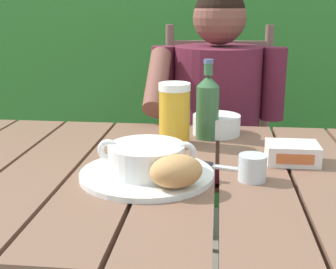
{
  "coord_description": "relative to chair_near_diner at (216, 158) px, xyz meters",
  "views": [
    {
      "loc": [
        0.08,
        -0.99,
        1.12
      ],
      "look_at": [
        -0.04,
        0.05,
        0.82
      ],
      "focal_mm": 49.44,
      "sensor_mm": 36.0,
      "label": 1
    }
  ],
  "objects": [
    {
      "name": "dining_table",
      "position": [
        -0.08,
        -0.87,
        0.16
      ],
      "size": [
        1.47,
        0.85,
        0.75
      ],
      "color": "brown",
      "rests_on": "ground_plane"
    },
    {
      "name": "hedge_backdrop",
      "position": [
        -0.15,
        0.92,
        0.44
      ],
      "size": [
        3.62,
        0.8,
        2.2
      ],
      "color": "#30762C",
      "rests_on": "ground_plane"
    },
    {
      "name": "chair_near_diner",
      "position": [
        0.0,
        0.0,
        0.0
      ],
      "size": [
        0.46,
        0.47,
        1.04
      ],
      "color": "brown",
      "rests_on": "ground_plane"
    },
    {
      "name": "person_eating",
      "position": [
        -0.0,
        -0.21,
        0.2
      ],
      "size": [
        0.48,
        0.47,
        1.19
      ],
      "color": "maroon",
      "rests_on": "ground_plane"
    },
    {
      "name": "serving_plate",
      "position": [
        -0.15,
        -0.91,
        0.26
      ],
      "size": [
        0.3,
        0.3,
        0.01
      ],
      "color": "white",
      "rests_on": "dining_table"
    },
    {
      "name": "soup_bowl",
      "position": [
        -0.15,
        -0.91,
        0.3
      ],
      "size": [
        0.22,
        0.17,
        0.07
      ],
      "color": "white",
      "rests_on": "serving_plate"
    },
    {
      "name": "bread_roll",
      "position": [
        -0.08,
        -0.99,
        0.3
      ],
      "size": [
        0.13,
        0.12,
        0.07
      ],
      "color": "tan",
      "rests_on": "serving_plate"
    },
    {
      "name": "beer_glass",
      "position": [
        -0.11,
        -0.66,
        0.34
      ],
      "size": [
        0.08,
        0.08,
        0.17
      ],
      "color": "gold",
      "rests_on": "dining_table"
    },
    {
      "name": "beer_bottle",
      "position": [
        -0.03,
        -0.59,
        0.35
      ],
      "size": [
        0.06,
        0.06,
        0.22
      ],
      "color": "#356239",
      "rests_on": "dining_table"
    },
    {
      "name": "water_glass_small",
      "position": [
        0.08,
        -0.91,
        0.28
      ],
      "size": [
        0.06,
        0.06,
        0.06
      ],
      "color": "silver",
      "rests_on": "dining_table"
    },
    {
      "name": "butter_tub",
      "position": [
        0.18,
        -0.78,
        0.28
      ],
      "size": [
        0.12,
        0.09,
        0.05
      ],
      "color": "white",
      "rests_on": "dining_table"
    },
    {
      "name": "table_knife",
      "position": [
        -0.01,
        -0.83,
        0.26
      ],
      "size": [
        0.15,
        0.06,
        0.01
      ],
      "color": "silver",
      "rests_on": "dining_table"
    },
    {
      "name": "diner_bowl",
      "position": [
        0.0,
        -0.54,
        0.28
      ],
      "size": [
        0.14,
        0.14,
        0.06
      ],
      "color": "white",
      "rests_on": "dining_table"
    }
  ]
}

